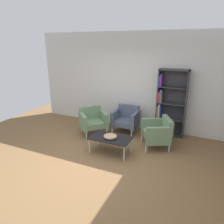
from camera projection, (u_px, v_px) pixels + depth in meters
name	position (u px, v px, depth m)	size (l,w,h in m)	color
ground_plane	(94.00, 162.00, 4.73)	(8.32, 8.32, 0.00)	brown
plaster_back_panel	(132.00, 81.00, 6.40)	(6.40, 0.12, 2.90)	silver
bookshelf_tall	(169.00, 104.00, 5.92)	(0.80, 0.30, 1.90)	#333338
coffee_table_low	(110.00, 139.00, 5.04)	(1.00, 0.56, 0.40)	black
decorative_bowl	(110.00, 136.00, 5.02)	(0.32, 0.32, 0.05)	tan
armchair_corner_red	(93.00, 120.00, 6.12)	(0.95, 0.95, 0.78)	slate
armchair_by_bookshelf	(158.00, 132.00, 5.32)	(0.89, 0.92, 0.78)	slate
armchair_spare_guest	(126.00, 119.00, 6.25)	(0.73, 0.67, 0.78)	#4C566B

